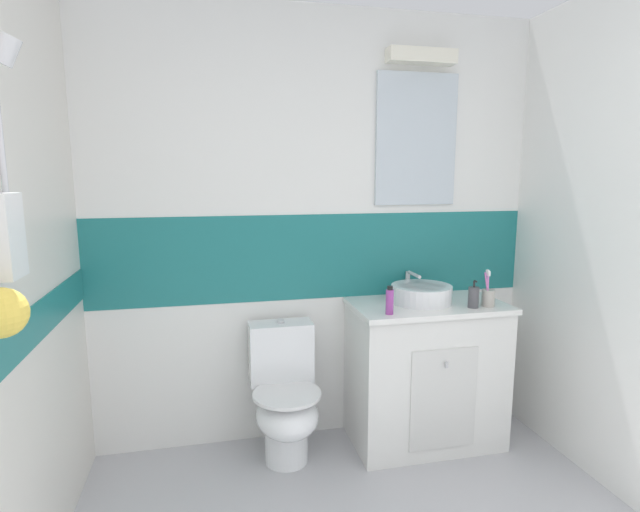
% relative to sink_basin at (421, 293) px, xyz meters
% --- Properties ---
extents(wall_back_tiled, '(3.20, 0.20, 2.50)m').
position_rel_sink_basin_xyz_m(wall_back_tiled, '(-0.54, 0.28, 0.36)').
color(wall_back_tiled, white).
rests_on(wall_back_tiled, ground_plane).
extents(vanity_cabinet, '(0.88, 0.51, 0.85)m').
position_rel_sink_basin_xyz_m(vanity_cabinet, '(0.03, -0.01, -0.48)').
color(vanity_cabinet, silver).
rests_on(vanity_cabinet, ground_plane).
extents(sink_basin, '(0.35, 0.39, 0.15)m').
position_rel_sink_basin_xyz_m(sink_basin, '(0.00, 0.00, 0.00)').
color(sink_basin, white).
rests_on(sink_basin, vanity_cabinet).
extents(toilet, '(0.37, 0.50, 0.76)m').
position_rel_sink_basin_xyz_m(toilet, '(-0.80, -0.02, -0.55)').
color(toilet, white).
rests_on(toilet, ground_plane).
extents(toothbrush_cup, '(0.07, 0.07, 0.21)m').
position_rel_sink_basin_xyz_m(toothbrush_cup, '(0.33, -0.16, 0.00)').
color(toothbrush_cup, '#B2ADA3').
rests_on(toothbrush_cup, vanity_cabinet).
extents(soap_dispenser, '(0.06, 0.06, 0.16)m').
position_rel_sink_basin_xyz_m(soap_dispenser, '(0.23, -0.17, 0.00)').
color(soap_dispenser, '#4C4C51').
rests_on(soap_dispenser, vanity_cabinet).
extents(deodorant_spray_can, '(0.04, 0.04, 0.15)m').
position_rel_sink_basin_xyz_m(deodorant_spray_can, '(-0.27, -0.19, 0.02)').
color(deodorant_spray_can, '#993F99').
rests_on(deodorant_spray_can, vanity_cabinet).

